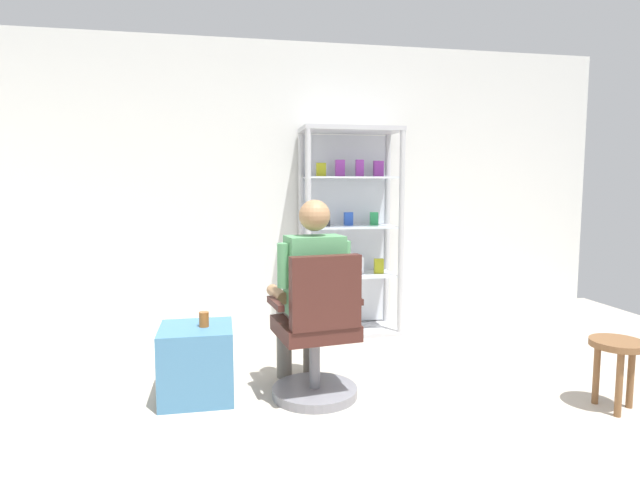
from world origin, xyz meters
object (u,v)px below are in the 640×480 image
display_cabinet_main (348,230)px  office_chair (317,340)px  storage_crate (197,362)px  seated_shopkeeper (310,286)px  wooden_stool (617,355)px  tea_glass (204,319)px

display_cabinet_main → office_chair: (-0.58, -1.51, -0.57)m
display_cabinet_main → office_chair: 1.71m
office_chair → storage_crate: bearing=166.9°
storage_crate → display_cabinet_main: bearing=44.7°
seated_shopkeeper → display_cabinet_main: bearing=65.9°
office_chair → storage_crate: 0.80m
wooden_stool → office_chair: bearing=164.6°
display_cabinet_main → storage_crate: bearing=-135.3°
tea_glass → wooden_stool: bearing=-14.9°
seated_shopkeeper → storage_crate: bearing=178.8°
seated_shopkeeper → tea_glass: 0.71m
office_chair → wooden_stool: office_chair is taller
seated_shopkeeper → wooden_stool: (1.80, -0.65, -0.36)m
tea_glass → wooden_stool: (2.49, -0.66, -0.17)m
display_cabinet_main → tea_glass: bearing=-134.0°
tea_glass → seated_shopkeeper: bearing=-0.7°
display_cabinet_main → storage_crate: 2.03m
office_chair → seated_shopkeeper: (-0.02, 0.16, 0.32)m
storage_crate → wooden_stool: size_ratio=1.08×
tea_glass → wooden_stool: tea_glass is taller
tea_glass → office_chair: bearing=-13.5°
seated_shopkeeper → storage_crate: seated_shopkeeper is taller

